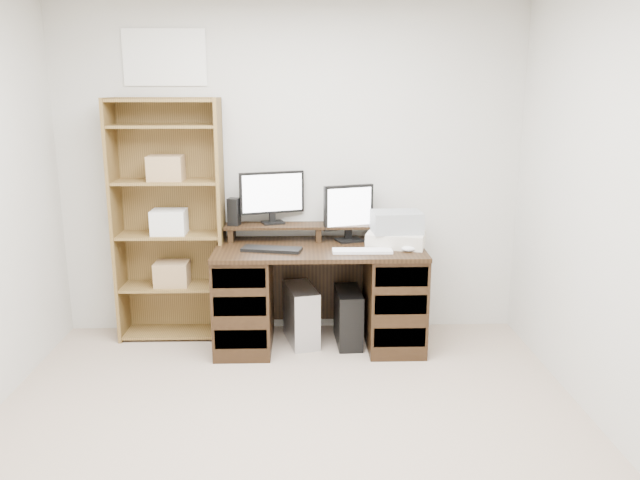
{
  "coord_description": "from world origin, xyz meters",
  "views": [
    {
      "loc": [
        0.08,
        -2.72,
        1.86
      ],
      "look_at": [
        0.2,
        1.43,
        0.85
      ],
      "focal_mm": 35.0,
      "sensor_mm": 36.0,
      "label": 1
    }
  ],
  "objects_px": {
    "desk": "(319,294)",
    "bookshelf": "(170,219)",
    "tower_black": "(348,317)",
    "monitor_small": "(349,211)",
    "tower_silver": "(301,315)",
    "monitor_wide": "(272,195)",
    "printer": "(396,239)"
  },
  "relations": [
    {
      "from": "desk",
      "to": "bookshelf",
      "type": "xyz_separation_m",
      "value": [
        -1.11,
        0.21,
        0.53
      ]
    },
    {
      "from": "tower_black",
      "to": "desk",
      "type": "bearing_deg",
      "value": 179.14
    },
    {
      "from": "tower_black",
      "to": "monitor_small",
      "type": "bearing_deg",
      "value": 84.86
    },
    {
      "from": "tower_silver",
      "to": "monitor_wide",
      "type": "bearing_deg",
      "value": 120.8
    },
    {
      "from": "monitor_wide",
      "to": "monitor_small",
      "type": "distance_m",
      "value": 0.59
    },
    {
      "from": "tower_silver",
      "to": "tower_black",
      "type": "relative_size",
      "value": 1.03
    },
    {
      "from": "monitor_small",
      "to": "tower_silver",
      "type": "xyz_separation_m",
      "value": [
        -0.36,
        -0.13,
        -0.76
      ]
    },
    {
      "from": "monitor_small",
      "to": "bookshelf",
      "type": "relative_size",
      "value": 0.23
    },
    {
      "from": "tower_black",
      "to": "monitor_wide",
      "type": "bearing_deg",
      "value": 152.96
    },
    {
      "from": "tower_black",
      "to": "bookshelf",
      "type": "height_order",
      "value": "bookshelf"
    },
    {
      "from": "monitor_small",
      "to": "tower_black",
      "type": "height_order",
      "value": "monitor_small"
    },
    {
      "from": "monitor_wide",
      "to": "tower_silver",
      "type": "xyz_separation_m",
      "value": [
        0.21,
        -0.22,
        -0.87
      ]
    },
    {
      "from": "tower_black",
      "to": "tower_silver",
      "type": "bearing_deg",
      "value": 171.89
    },
    {
      "from": "printer",
      "to": "tower_silver",
      "type": "relative_size",
      "value": 0.94
    },
    {
      "from": "desk",
      "to": "bookshelf",
      "type": "relative_size",
      "value": 0.83
    },
    {
      "from": "monitor_small",
      "to": "printer",
      "type": "xyz_separation_m",
      "value": [
        0.34,
        -0.16,
        -0.18
      ]
    },
    {
      "from": "tower_silver",
      "to": "bookshelf",
      "type": "relative_size",
      "value": 0.24
    },
    {
      "from": "monitor_small",
      "to": "printer",
      "type": "distance_m",
      "value": 0.41
    },
    {
      "from": "monitor_wide",
      "to": "tower_black",
      "type": "distance_m",
      "value": 1.08
    },
    {
      "from": "monitor_small",
      "to": "tower_silver",
      "type": "height_order",
      "value": "monitor_small"
    },
    {
      "from": "monitor_small",
      "to": "tower_black",
      "type": "xyz_separation_m",
      "value": [
        -0.01,
        -0.16,
        -0.77
      ]
    },
    {
      "from": "monitor_small",
      "to": "tower_silver",
      "type": "bearing_deg",
      "value": -178.36
    },
    {
      "from": "desk",
      "to": "printer",
      "type": "distance_m",
      "value": 0.69
    },
    {
      "from": "tower_silver",
      "to": "monitor_small",
      "type": "bearing_deg",
      "value": 7.18
    },
    {
      "from": "tower_silver",
      "to": "bookshelf",
      "type": "xyz_separation_m",
      "value": [
        -0.97,
        0.17,
        0.7
      ]
    },
    {
      "from": "desk",
      "to": "bookshelf",
      "type": "height_order",
      "value": "bookshelf"
    },
    {
      "from": "desk",
      "to": "monitor_small",
      "type": "height_order",
      "value": "monitor_small"
    },
    {
      "from": "desk",
      "to": "monitor_wide",
      "type": "distance_m",
      "value": 0.82
    },
    {
      "from": "monitor_wide",
      "to": "monitor_small",
      "type": "bearing_deg",
      "value": -26.09
    },
    {
      "from": "printer",
      "to": "bookshelf",
      "type": "distance_m",
      "value": 1.68
    },
    {
      "from": "bookshelf",
      "to": "monitor_wide",
      "type": "bearing_deg",
      "value": 3.57
    },
    {
      "from": "desk",
      "to": "monitor_wide",
      "type": "xyz_separation_m",
      "value": [
        -0.35,
        0.26,
        0.7
      ]
    }
  ]
}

